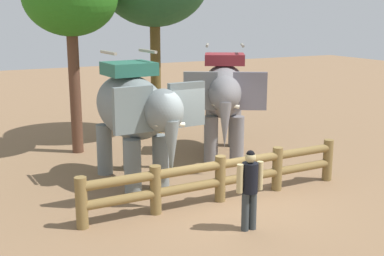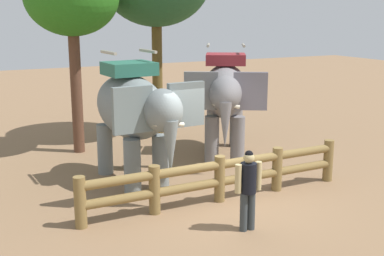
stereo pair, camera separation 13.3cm
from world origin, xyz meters
The scene contains 5 objects.
ground_plane centered at (0.00, 0.00, 0.00)m, with size 60.00×60.00×0.00m, color #856546.
log_fence centered at (0.00, 0.08, 0.60)m, with size 6.53×0.34×1.05m.
elephant_near_left centered at (-1.27, 2.04, 1.84)m, with size 2.17×3.82×3.27m.
elephant_center centered at (1.94, 3.25, 1.83)m, with size 3.09×3.79×3.26m.
tourist_woman_in_black centered at (-0.27, -1.51, 0.93)m, with size 0.57×0.32×1.61m.
Camera 2 is at (-5.27, -9.23, 4.14)m, focal length 47.13 mm.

